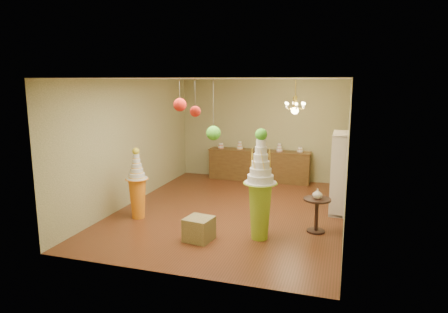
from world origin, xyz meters
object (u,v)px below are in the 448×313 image
(pedestal_orange, at_px, (138,192))
(round_table, at_px, (317,210))
(sideboard, at_px, (259,165))
(pedestal_green, at_px, (260,196))

(pedestal_orange, height_order, round_table, pedestal_orange)
(pedestal_orange, distance_m, sideboard, 4.43)
(pedestal_green, bearing_deg, sideboard, 102.54)
(sideboard, bearing_deg, round_table, -62.10)
(sideboard, xyz_separation_m, round_table, (1.98, -3.74, -0.03))
(sideboard, height_order, round_table, sideboard)
(pedestal_green, height_order, pedestal_orange, pedestal_green)
(round_table, bearing_deg, pedestal_green, -146.36)
(pedestal_green, height_order, round_table, pedestal_green)
(pedestal_orange, xyz_separation_m, sideboard, (1.81, 4.05, -0.11))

